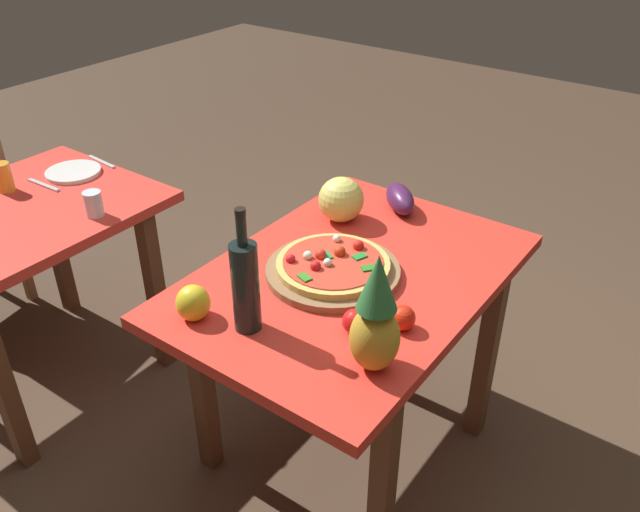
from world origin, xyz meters
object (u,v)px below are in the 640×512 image
Objects in this scene: display_table at (351,300)px; pineapple_left at (376,320)px; wine_bottle at (245,285)px; drinking_glass_water at (93,204)px; drinking_glass_juice at (4,177)px; pizza_board at (333,271)px; pizza at (333,264)px; knife_utensil at (101,162)px; tomato_beside_pepper at (403,318)px; dinner_plate at (73,172)px; bell_pepper at (193,303)px; melon at (341,200)px; tomato_by_bottle at (355,321)px; eggplant at (400,199)px; background_table at (16,240)px; fork_utensil at (43,185)px.

display_table is 3.45× the size of pineapple_left.
drinking_glass_water is at bearing 79.47° from wine_bottle.
display_table is 1.45m from drinking_glass_juice.
pizza is at bearing 69.51° from pizza_board.
knife_utensil is (0.48, 1.25, -0.14)m from wine_bottle.
pineapple_left reaches higher than display_table.
dinner_plate is at bearing 86.81° from tomato_beside_pepper.
drinking_glass_juice is 0.26m from dinner_plate.
bell_pepper reaches higher than knife_utensil.
drinking_glass_water is at bearing 101.74° from pizza.
melon is 0.64m from tomato_by_bottle.
melon is 1.73× the size of drinking_glass_water.
tomato_beside_pepper is 1.68m from drinking_glass_juice.
eggplant reaches higher than dinner_plate.
eggplant is (0.79, 0.38, -0.11)m from pineapple_left.
pineapple_left is 0.79m from melon.
dinner_plate reaches higher than background_table.
dinner_plate is (0.17, 0.37, -0.04)m from drinking_glass_water.
pizza_board is 0.94m from drinking_glass_water.
dinner_plate is (0.39, 1.10, -0.04)m from bell_pepper.
eggplant is (0.46, 0.09, 0.15)m from display_table.
knife_utensil is at bearing 84.57° from pizza_board.
tomato_beside_pepper is at bearing -108.95° from pizza_board.
fork_utensil reaches higher than background_table.
pizza is 1.29m from knife_utensil.
knife_utensil is at bearing -2.28° from fork_utensil.
bell_pepper is 0.46m from tomato_by_bottle.
tomato_by_bottle is (0.21, -0.40, -0.01)m from bell_pepper.
drinking_glass_water is (-0.50, 0.74, -0.03)m from melon.
fork_utensil is (-0.05, 1.60, -0.03)m from tomato_beside_pepper.
pineapple_left reaches higher than knife_utensil.
drinking_glass_juice is 0.52× the size of dinner_plate.
pineapple_left is at bearing -131.11° from pizza_board.
eggplant is at bearing -64.33° from fork_utensil.
display_table is 1.31m from background_table.
display_table is 0.13m from pizza_board.
drinking_glass_juice is 0.40m from knife_utensil.
drinking_glass_juice is at bearing 86.17° from wine_bottle.
pizza_board is 0.36m from melon.
eggplant reaches higher than pizza.
melon is at bearing -56.33° from background_table.
wine_bottle is at bearing -179.09° from eggplant.
dinner_plate is at bearing 83.15° from tomato_by_bottle.
tomato_by_bottle is 1.58m from drinking_glass_juice.
wine_bottle reaches higher than pineapple_left.
dinner_plate is (-0.33, 1.11, -0.07)m from melon.
pizza_board is 1.30m from fork_utensil.
pizza is 0.95× the size of wine_bottle.
melon is 0.72m from bell_pepper.
drinking_glass_water reaches higher than background_table.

